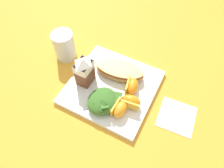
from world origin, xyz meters
TOP-DOWN VIEW (x-y plane):
  - ground at (0.00, 0.00)m, footprint 3.00×3.00m
  - white_plate at (0.00, 0.00)m, footprint 0.28×0.28m
  - cheesy_pizza_bread at (0.06, -0.00)m, footprint 0.10×0.18m
  - green_salad_pile at (-0.08, -0.01)m, footprint 0.10×0.10m
  - milk_carton at (-0.02, 0.09)m, footprint 0.06×0.05m
  - orange_wedge_front at (-0.08, -0.07)m, footprint 0.06×0.04m
  - orange_wedge_middle at (-0.04, -0.08)m, footprint 0.04×0.06m
  - orange_wedge_rear at (0.02, -0.06)m, footprint 0.07×0.05m
  - paper_napkin at (-0.00, -0.23)m, footprint 0.12×0.12m
  - drinking_clear_cup at (0.05, 0.22)m, footprint 0.08×0.08m

SIDE VIEW (x-z plane):
  - ground at x=0.00m, z-range 0.00..0.00m
  - paper_napkin at x=0.00m, z-range 0.00..0.00m
  - white_plate at x=0.00m, z-range 0.00..0.02m
  - cheesy_pizza_bread at x=0.06m, z-range 0.02..0.05m
  - orange_wedge_front at x=-0.08m, z-range 0.02..0.06m
  - orange_wedge_middle at x=-0.04m, z-range 0.02..0.06m
  - orange_wedge_rear at x=0.02m, z-range 0.02..0.06m
  - green_salad_pile at x=-0.08m, z-range 0.01..0.06m
  - drinking_clear_cup at x=0.05m, z-range 0.00..0.11m
  - milk_carton at x=-0.02m, z-range 0.02..0.13m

